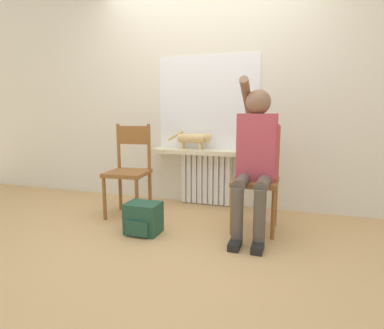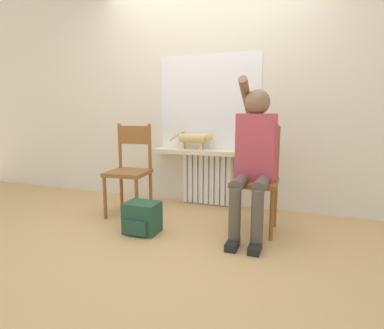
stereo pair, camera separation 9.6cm
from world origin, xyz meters
name	(u,v)px [view 2 (the right image)]	position (x,y,z in m)	size (l,w,h in m)	color
ground_plane	(166,240)	(0.00, 0.00, 0.00)	(12.00, 12.00, 0.00)	tan
wall_with_window	(210,88)	(0.00, 1.23, 1.35)	(7.00, 0.06, 2.70)	silver
radiator	(207,179)	(0.00, 1.15, 0.30)	(0.60, 0.08, 0.61)	white
windowsill	(206,152)	(0.00, 1.08, 0.63)	(1.22, 0.24, 0.05)	beige
window_glass	(209,103)	(0.00, 1.20, 1.18)	(1.18, 0.01, 1.05)	white
chair_left	(130,169)	(-0.66, 0.53, 0.49)	(0.43, 0.43, 0.96)	brown
chair_right	(255,177)	(0.66, 0.53, 0.49)	(0.41, 0.41, 0.96)	brown
person	(254,154)	(0.66, 0.42, 0.72)	(0.36, 0.95, 1.39)	brown
cat	(196,138)	(-0.12, 1.08, 0.78)	(0.53, 0.10, 0.22)	#DBB77A
backpack	(142,218)	(-0.28, 0.09, 0.14)	(0.30, 0.26, 0.28)	#234C38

